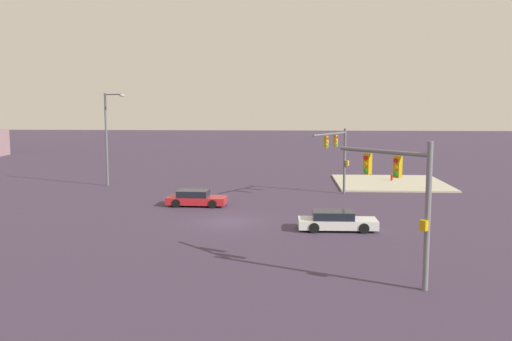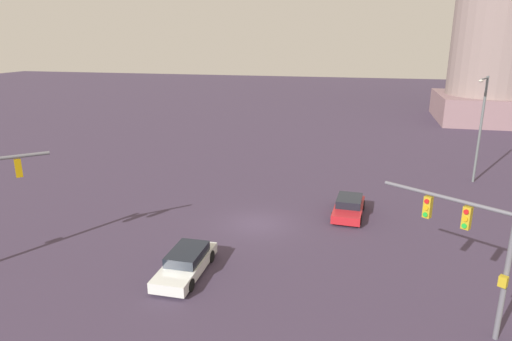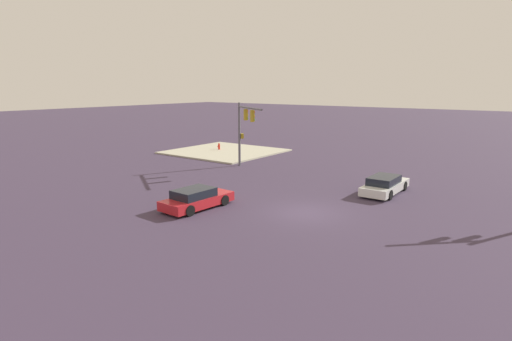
{
  "view_description": "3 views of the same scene",
  "coord_description": "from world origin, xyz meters",
  "px_view_note": "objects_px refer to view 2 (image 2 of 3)",
  "views": [
    {
      "loc": [
        -36.73,
        -3.77,
        8.03
      ],
      "look_at": [
        1.46,
        -1.81,
        3.29
      ],
      "focal_mm": 39.53,
      "sensor_mm": 36.0,
      "label": 1
    },
    {
      "loc": [
        6.39,
        -26.2,
        11.61
      ],
      "look_at": [
        -0.45,
        1.5,
        3.17
      ],
      "focal_mm": 31.48,
      "sensor_mm": 36.0,
      "label": 2
    },
    {
      "loc": [
        -11.38,
        20.11,
        7.15
      ],
      "look_at": [
        2.11,
        1.95,
        2.53
      ],
      "focal_mm": 29.32,
      "sensor_mm": 36.0,
      "label": 3
    }
  ],
  "objects_px": {
    "traffic_signal_near_corner": "(474,238)",
    "sedan_car_approaching": "(186,263)",
    "sedan_car_waiting_far": "(349,207)",
    "streetlamp_curved_arm": "(481,123)"
  },
  "relations": [
    {
      "from": "traffic_signal_near_corner",
      "to": "sedan_car_approaching",
      "type": "distance_m",
      "value": 13.43
    },
    {
      "from": "traffic_signal_near_corner",
      "to": "streetlamp_curved_arm",
      "type": "bearing_deg",
      "value": -69.35
    },
    {
      "from": "traffic_signal_near_corner",
      "to": "sedan_car_waiting_far",
      "type": "height_order",
      "value": "traffic_signal_near_corner"
    },
    {
      "from": "streetlamp_curved_arm",
      "to": "traffic_signal_near_corner",
      "type": "bearing_deg",
      "value": 13.15
    },
    {
      "from": "traffic_signal_near_corner",
      "to": "sedan_car_approaching",
      "type": "bearing_deg",
      "value": 27.37
    },
    {
      "from": "traffic_signal_near_corner",
      "to": "sedan_car_waiting_far",
      "type": "distance_m",
      "value": 12.88
    },
    {
      "from": "streetlamp_curved_arm",
      "to": "sedan_car_approaching",
      "type": "xyz_separation_m",
      "value": [
        -17.46,
        -19.84,
        -4.46
      ]
    },
    {
      "from": "streetlamp_curved_arm",
      "to": "sedan_car_waiting_far",
      "type": "distance_m",
      "value": 14.5
    },
    {
      "from": "traffic_signal_near_corner",
      "to": "streetlamp_curved_arm",
      "type": "xyz_separation_m",
      "value": [
        4.51,
        21.06,
        1.1
      ]
    },
    {
      "from": "traffic_signal_near_corner",
      "to": "sedan_car_waiting_far",
      "type": "relative_size",
      "value": 1.24
    }
  ]
}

